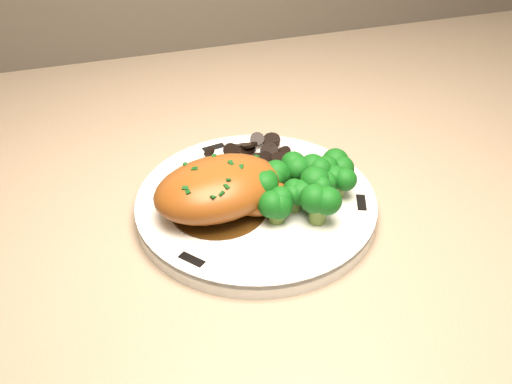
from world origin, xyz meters
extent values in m
cylinder|color=silver|center=(-0.40, 1.58, 0.97)|extent=(0.31, 0.31, 0.02)
cube|color=black|center=(-0.42, 1.68, 0.98)|extent=(0.03, 0.01, 0.00)
cube|color=black|center=(-0.48, 1.51, 0.98)|extent=(0.02, 0.03, 0.00)
cube|color=black|center=(-0.30, 1.54, 0.98)|extent=(0.02, 0.03, 0.00)
cylinder|color=#351E09|center=(-0.44, 1.57, 0.98)|extent=(0.10, 0.10, 0.00)
ellipsoid|color=brown|center=(-0.44, 1.57, 1.01)|extent=(0.14, 0.11, 0.05)
ellipsoid|color=brown|center=(-0.40, 1.56, 1.00)|extent=(0.07, 0.05, 0.03)
cube|color=#0B360E|center=(-0.48, 1.57, 1.03)|extent=(0.01, 0.00, 0.00)
cube|color=#0B360E|center=(-0.46, 1.57, 1.03)|extent=(0.01, 0.00, 0.00)
cube|color=#0B360E|center=(-0.45, 1.58, 1.03)|extent=(0.01, 0.00, 0.00)
cube|color=#0B360E|center=(-0.43, 1.58, 1.03)|extent=(0.01, 0.00, 0.00)
cube|color=#0B360E|center=(-0.42, 1.58, 1.03)|extent=(0.01, 0.00, 0.00)
cube|color=#0B360E|center=(-0.40, 1.58, 1.03)|extent=(0.01, 0.00, 0.00)
cylinder|color=black|center=(-0.36, 1.65, 0.98)|extent=(0.01, 0.01, 0.01)
cylinder|color=black|center=(-0.36, 1.65, 0.99)|extent=(0.02, 0.02, 0.01)
cylinder|color=black|center=(-0.37, 1.66, 0.99)|extent=(0.02, 0.02, 0.01)
cylinder|color=black|center=(-0.37, 1.66, 0.98)|extent=(0.02, 0.02, 0.01)
cylinder|color=black|center=(-0.38, 1.66, 0.99)|extent=(0.02, 0.02, 0.01)
cylinder|color=black|center=(-0.39, 1.66, 0.99)|extent=(0.02, 0.02, 0.01)
cylinder|color=black|center=(-0.40, 1.66, 0.98)|extent=(0.02, 0.02, 0.01)
cylinder|color=black|center=(-0.41, 1.66, 0.99)|extent=(0.02, 0.02, 0.00)
cylinder|color=black|center=(-0.41, 1.66, 0.99)|extent=(0.02, 0.02, 0.01)
cylinder|color=black|center=(-0.42, 1.65, 0.98)|extent=(0.02, 0.02, 0.01)
cylinder|color=black|center=(-0.42, 1.65, 0.99)|extent=(0.02, 0.02, 0.01)
cylinder|color=black|center=(-0.42, 1.64, 0.99)|extent=(0.02, 0.02, 0.01)
cylinder|color=black|center=(-0.41, 1.63, 0.98)|extent=(0.03, 0.03, 0.01)
cylinder|color=black|center=(-0.41, 1.63, 0.99)|extent=(0.03, 0.03, 0.01)
cylinder|color=black|center=(-0.40, 1.63, 0.99)|extent=(0.02, 0.03, 0.02)
cylinder|color=black|center=(-0.39, 1.63, 0.98)|extent=(0.02, 0.02, 0.02)
cylinder|color=black|center=(-0.38, 1.63, 0.99)|extent=(0.03, 0.03, 0.01)
cylinder|color=black|center=(-0.37, 1.63, 0.99)|extent=(0.03, 0.03, 0.01)
cylinder|color=black|center=(-0.37, 1.63, 0.98)|extent=(0.03, 0.03, 0.01)
cylinder|color=black|center=(-0.36, 1.64, 0.99)|extent=(0.03, 0.03, 0.01)
cylinder|color=olive|center=(-0.38, 1.58, 0.99)|extent=(0.02, 0.02, 0.02)
sphere|color=#08370C|center=(-0.38, 1.58, 1.01)|extent=(0.02, 0.02, 0.02)
cylinder|color=olive|center=(-0.36, 1.59, 0.99)|extent=(0.02, 0.02, 0.02)
sphere|color=#08370C|center=(-0.36, 1.59, 1.01)|extent=(0.02, 0.02, 0.02)
cylinder|color=olive|center=(-0.33, 1.58, 0.99)|extent=(0.02, 0.02, 0.02)
sphere|color=#08370C|center=(-0.33, 1.58, 1.01)|extent=(0.02, 0.02, 0.02)
cylinder|color=olive|center=(-0.37, 1.55, 0.99)|extent=(0.02, 0.02, 0.02)
sphere|color=#08370C|center=(-0.37, 1.55, 1.01)|extent=(0.02, 0.02, 0.02)
cylinder|color=olive|center=(-0.34, 1.55, 0.99)|extent=(0.02, 0.02, 0.02)
sphere|color=#08370C|center=(-0.34, 1.55, 1.01)|extent=(0.02, 0.02, 0.02)
cylinder|color=olive|center=(-0.32, 1.56, 0.99)|extent=(0.02, 0.02, 0.02)
sphere|color=#08370C|center=(-0.32, 1.56, 1.01)|extent=(0.02, 0.02, 0.02)
cylinder|color=olive|center=(-0.39, 1.54, 0.99)|extent=(0.02, 0.02, 0.02)
sphere|color=#08370C|center=(-0.39, 1.54, 1.01)|extent=(0.02, 0.02, 0.02)
cylinder|color=olive|center=(-0.35, 1.53, 0.99)|extent=(0.02, 0.02, 0.02)
sphere|color=#08370C|center=(-0.35, 1.53, 1.01)|extent=(0.02, 0.02, 0.02)
cylinder|color=olive|center=(-0.40, 1.56, 0.99)|extent=(0.02, 0.02, 0.02)
sphere|color=#08370C|center=(-0.40, 1.56, 1.01)|extent=(0.02, 0.02, 0.02)
cylinder|color=olive|center=(-0.31, 1.58, 0.99)|extent=(0.02, 0.02, 0.02)
sphere|color=#08370C|center=(-0.31, 1.58, 1.01)|extent=(0.02, 0.02, 0.02)
camera|label=1|loc=(-0.54, 1.08, 1.38)|focal=45.00mm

